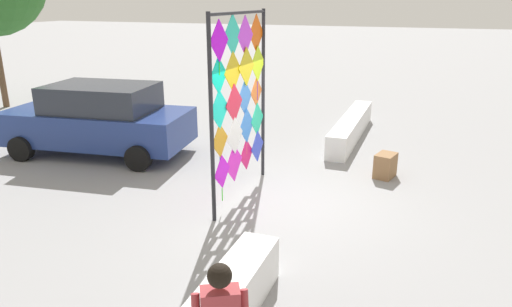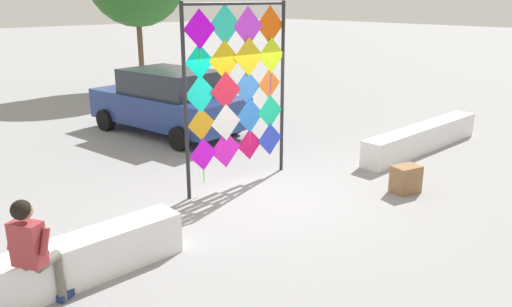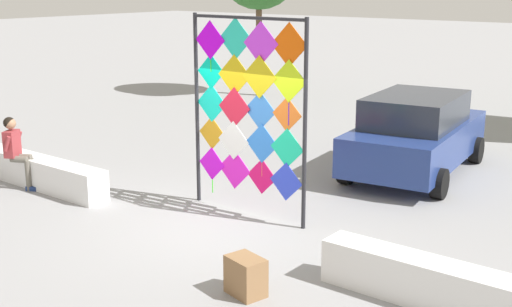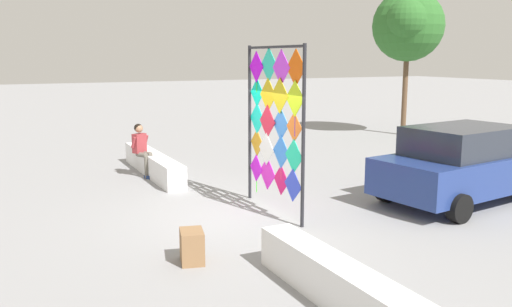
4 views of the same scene
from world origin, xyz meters
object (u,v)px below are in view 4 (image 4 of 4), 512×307
seated_vendor (142,146)px  tree_far_right (408,25)px  parked_car (465,164)px  kite_display_rack (274,118)px  cardboard_box_large (192,246)px

seated_vendor → tree_far_right: bearing=104.9°
parked_car → tree_far_right: size_ratio=0.79×
seated_vendor → parked_car: bearing=45.9°
kite_display_rack → seated_vendor: (-4.49, -1.64, -1.13)m
parked_car → cardboard_box_large: size_ratio=8.90×
kite_display_rack → parked_car: bearing=74.2°
parked_car → tree_far_right: 11.26m
kite_display_rack → tree_far_right: tree_far_right is taller
kite_display_rack → seated_vendor: 4.91m
seated_vendor → tree_far_right: (-3.14, 11.84, 3.65)m
kite_display_rack → parked_car: kite_display_rack is taller
parked_car → seated_vendor: bearing=-134.1°
seated_vendor → tree_far_right: size_ratio=0.25×
cardboard_box_large → tree_far_right: tree_far_right is taller
kite_display_rack → cardboard_box_large: bearing=-52.0°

